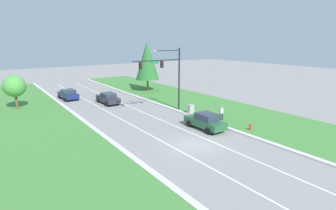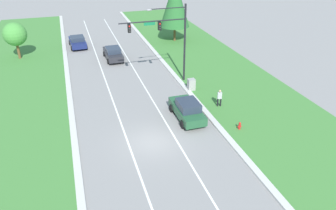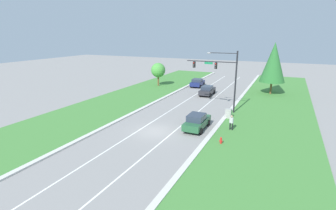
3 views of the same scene
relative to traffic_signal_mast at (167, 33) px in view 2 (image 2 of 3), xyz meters
name	(u,v)px [view 2 (image 2 of 3)]	position (x,y,z in m)	size (l,w,h in m)	color
ground_plane	(153,142)	(-4.35, -10.17, -5.28)	(160.00, 160.00, 0.00)	gray
curb_strip_right	(220,129)	(1.30, -10.17, -5.21)	(0.50, 90.00, 0.15)	beige
curb_strip_left	(76,155)	(-10.00, -10.17, -5.21)	(0.50, 90.00, 0.15)	beige
grass_verge_right	(277,119)	(6.55, -10.17, -5.24)	(10.00, 90.00, 0.08)	#427F38
lane_stripe_inner_left	(129,146)	(-6.15, -10.17, -5.28)	(0.14, 81.00, 0.01)	white
lane_stripe_inner_right	(175,138)	(-2.55, -10.17, -5.28)	(0.14, 81.00, 0.01)	white
traffic_signal_mast	(167,33)	(0.00, 0.00, 0.00)	(6.68, 0.41, 8.00)	black
navy_sedan	(78,42)	(-8.15, 15.06, -4.49)	(2.33, 4.50, 1.55)	navy
charcoal_sedan	(113,53)	(-4.29, 8.72, -4.48)	(2.10, 4.65, 1.59)	#28282D
forest_sedan	(187,110)	(-0.64, -7.65, -4.42)	(2.04, 4.62, 1.71)	#235633
utility_cabinet	(191,85)	(1.70, -2.56, -4.67)	(0.70, 0.60, 1.23)	#9E9E99
pedestrian	(220,98)	(2.86, -6.55, -4.34)	(0.43, 0.33, 1.69)	black
fire_hydrant	(240,126)	(2.74, -10.61, -4.94)	(0.34, 0.20, 0.70)	red
conifer_near_right_tree	(175,2)	(5.42, 13.79, 0.16)	(4.12, 4.12, 8.75)	brown
oak_near_left_tree	(15,34)	(-15.41, 12.43, -2.15)	(2.81, 2.81, 4.55)	brown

